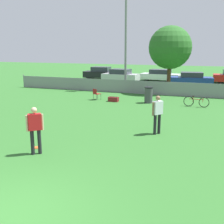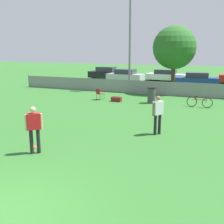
{
  "view_description": "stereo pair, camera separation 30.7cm",
  "coord_description": "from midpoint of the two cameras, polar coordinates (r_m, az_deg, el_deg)",
  "views": [
    {
      "loc": [
        4.2,
        -4.36,
        3.66
      ],
      "look_at": [
        0.05,
        6.42,
        1.05
      ],
      "focal_mm": 45.0,
      "sensor_mm": 36.0,
      "label": 1
    },
    {
      "loc": [
        4.48,
        -4.25,
        3.66
      ],
      "look_at": [
        0.05,
        6.42,
        1.05
      ],
      "focal_mm": 45.0,
      "sensor_mm": 36.0,
      "label": 2
    }
  ],
  "objects": [
    {
      "name": "player_thrower_red",
      "position": [
        10.18,
        -14.74,
        -2.86
      ],
      "size": [
        0.48,
        0.45,
        1.7
      ],
      "rotation": [
        0.0,
        0.0,
        0.72
      ],
      "color": "black",
      "rests_on": "ground_plane"
    },
    {
      "name": "parked_car_blue",
      "position": [
        29.83,
        17.06,
        6.4
      ],
      "size": [
        4.4,
        2.36,
        1.34
      ],
      "rotation": [
        0.0,
        0.0,
        0.15
      ],
      "color": "black",
      "rests_on": "ground_plane"
    },
    {
      "name": "light_pole",
      "position": [
        25.28,
        4.06,
        16.38
      ],
      "size": [
        0.9,
        0.36,
        9.02
      ],
      "color": "gray",
      "rests_on": "ground_plane"
    },
    {
      "name": "player_receiver_white",
      "position": [
        12.25,
        10.0,
        -0.02
      ],
      "size": [
        0.44,
        0.5,
        1.7
      ],
      "rotation": [
        0.0,
        0.0,
        0.95
      ],
      "color": "black",
      "rests_on": "ground_plane"
    },
    {
      "name": "ground_plane",
      "position": [
        7.12,
        -20.46,
        -19.07
      ],
      "size": [
        120.0,
        120.0,
        0.0
      ],
      "primitive_type": "plane",
      "color": "#2D6628"
    },
    {
      "name": "trash_bin",
      "position": [
        19.47,
        8.49,
        3.43
      ],
      "size": [
        0.58,
        0.58,
        1.11
      ],
      "color": "#3F3F44",
      "rests_on": "ground_plane"
    },
    {
      "name": "parked_car_white",
      "position": [
        33.21,
        11.05,
        7.29
      ],
      "size": [
        4.49,
        1.99,
        1.33
      ],
      "rotation": [
        0.0,
        0.0,
        -0.06
      ],
      "color": "black",
      "rests_on": "ground_plane"
    },
    {
      "name": "gear_bag_sideline",
      "position": [
        19.92,
        1.35,
        2.61
      ],
      "size": [
        0.7,
        0.39,
        0.34
      ],
      "color": "maroon",
      "rests_on": "ground_plane"
    },
    {
      "name": "parked_car_silver",
      "position": [
        31.71,
        3.01,
        7.37
      ],
      "size": [
        4.1,
        1.97,
        1.45
      ],
      "rotation": [
        0.0,
        0.0,
        -0.04
      ],
      "color": "black",
      "rests_on": "ground_plane"
    },
    {
      "name": "bicycle_sideline",
      "position": [
        18.78,
        17.8,
        1.93
      ],
      "size": [
        1.61,
        0.44,
        0.7
      ],
      "rotation": [
        0.0,
        0.0,
        -0.04
      ],
      "color": "black",
      "rests_on": "ground_plane"
    },
    {
      "name": "frisbee_disc",
      "position": [
        11.09,
        -14.38,
        -6.87
      ],
      "size": [
        0.25,
        0.25,
        0.03
      ],
      "color": "#E5591E",
      "rests_on": "ground_plane"
    },
    {
      "name": "parked_car_dark",
      "position": [
        35.05,
        -0.97,
        7.92
      ],
      "size": [
        4.29,
        2.01,
        1.49
      ],
      "rotation": [
        0.0,
        0.0,
        0.06
      ],
      "color": "black",
      "rests_on": "ground_plane"
    },
    {
      "name": "tree_near_pole",
      "position": [
        24.18,
        12.93,
        12.63
      ],
      "size": [
        3.54,
        3.54,
        5.53
      ],
      "color": "#4C331E",
      "rests_on": "ground_plane"
    },
    {
      "name": "fence_backline",
      "position": [
        22.93,
        11.5,
        4.69
      ],
      "size": [
        27.3,
        0.07,
        1.21
      ],
      "color": "gray",
      "rests_on": "ground_plane"
    },
    {
      "name": "folding_chair_sideline",
      "position": [
        20.58,
        -2.14,
        3.84
      ],
      "size": [
        0.59,
        0.6,
        0.81
      ],
      "rotation": [
        0.0,
        0.0,
        2.64
      ],
      "color": "#333338",
      "rests_on": "ground_plane"
    }
  ]
}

